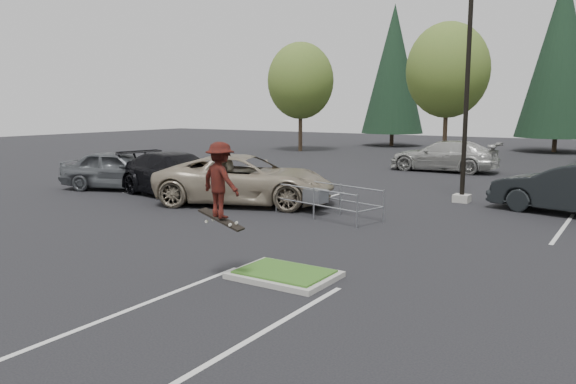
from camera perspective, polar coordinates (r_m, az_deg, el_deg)
The scene contains 15 objects.
ground at distance 12.51m, azimuth -0.36°, elevation -8.70°, with size 120.00×120.00×0.00m, color black.
grass_median at distance 12.49m, azimuth -0.36°, elevation -8.35°, with size 2.20×1.60×0.16m.
stall_lines at distance 18.24m, azimuth 6.45°, elevation -3.16°, with size 22.62×17.60×0.01m.
light_pole at distance 22.82m, azimuth 17.74°, elevation 10.38°, with size 0.70×0.60×10.12m.
decid_a at distance 46.98m, azimuth 1.29°, elevation 10.99°, with size 5.44×5.44×8.91m.
decid_b at distance 42.48m, azimuth 15.90°, elevation 11.53°, with size 5.89×5.89×9.64m.
conif_a at distance 54.15m, azimuth 10.68°, elevation 12.16°, with size 5.72×5.72×13.00m.
conif_b at distance 51.08m, azimuth 25.99°, elevation 12.50°, with size 6.38×6.38×14.50m.
cart_corral at distance 19.34m, azimuth 3.09°, elevation -0.40°, with size 4.01×2.26×1.08m.
skateboarder at distance 11.79m, azimuth -6.86°, elevation 1.16°, with size 1.13×0.78×1.83m.
car_l_tan at distance 21.59m, azimuth -4.66°, elevation 1.27°, with size 3.14×6.82×1.89m, color gray.
car_l_black at distance 23.87m, azimuth -11.35°, elevation 1.75°, with size 2.55×6.27×1.82m, color black.
car_l_grey at distance 26.42m, azimuth -16.82°, elevation 2.17°, with size 2.11×5.23×1.78m, color #505458.
car_r_charc at distance 21.77m, azimuth 27.14°, elevation 0.29°, with size 1.92×5.52×1.82m, color black.
car_far_silver at distance 33.62m, azimuth 15.52°, elevation 3.56°, with size 2.49×6.13×1.78m, color #B4B4AF.
Camera 1 is at (6.53, -9.99, 3.75)m, focal length 35.00 mm.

